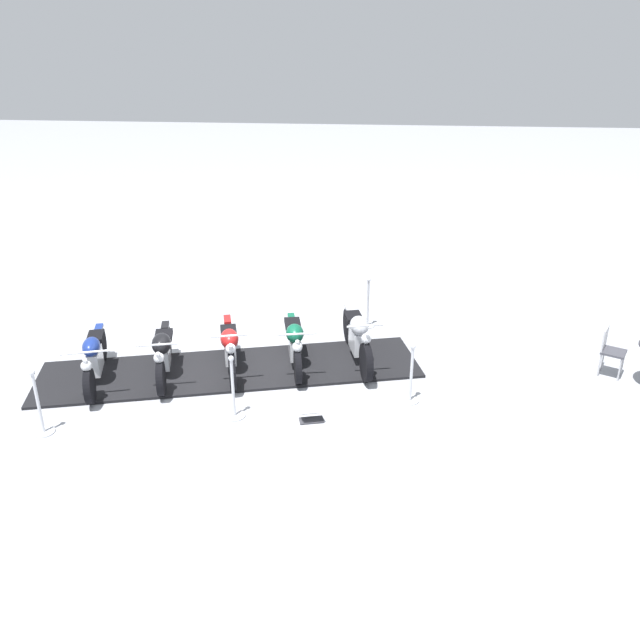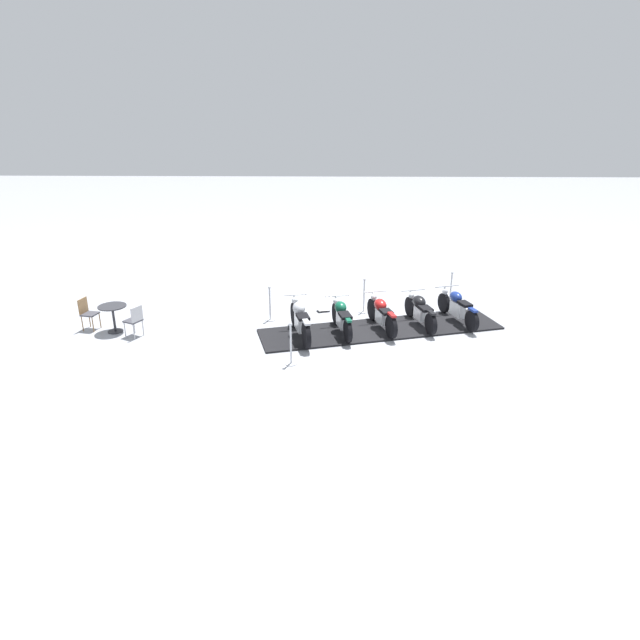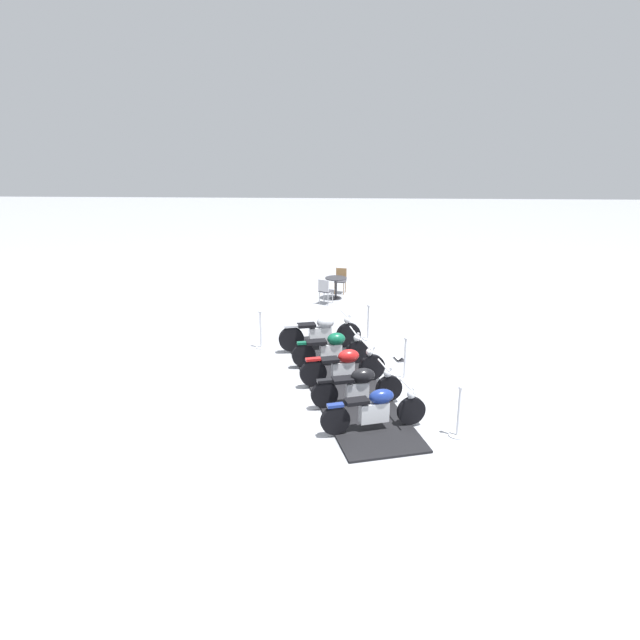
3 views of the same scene
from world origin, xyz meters
name	(u,v)px [view 2 (image 2 of 3)]	position (x,y,z in m)	size (l,w,h in m)	color
ground_plane	(381,330)	(0.00, 0.00, 0.00)	(80.00, 80.00, 0.00)	#A8AAB2
display_platform	(381,329)	(0.00, 0.00, 0.03)	(6.95, 1.66, 0.05)	black
motorcycle_navy	(457,306)	(0.69, -2.27, 0.51)	(2.17, 0.99, 0.89)	black
motorcycle_black	(420,309)	(0.36, -1.13, 0.51)	(2.04, 0.85, 0.89)	black
motorcycle_maroon	(381,313)	(0.04, 0.01, 0.51)	(2.06, 0.86, 0.95)	black
motorcycle_forest	(341,316)	(-0.29, 1.15, 0.51)	(2.00, 0.77, 0.91)	black
motorcycle_chrome	(300,319)	(-0.61, 2.30, 0.54)	(2.27, 0.85, 1.01)	black
stanchion_right_front	(450,294)	(2.32, -2.42, 0.36)	(0.33, 0.33, 1.10)	silver
stanchion_right_mid	(364,302)	(1.52, 0.43, 0.33)	(0.35, 0.35, 1.10)	silver
stanchion_right_rear	(270,309)	(0.71, 3.27, 0.36)	(0.31, 0.31, 1.08)	silver
stanchion_left_rear	(291,349)	(-2.32, 2.42, 0.39)	(0.29, 0.29, 1.11)	silver
info_placard	(323,309)	(1.51, 1.69, 0.07)	(0.33, 0.43, 0.23)	#333338
cafe_table	(113,312)	(-0.31, 7.60, 0.59)	(0.78, 0.78, 0.78)	#2D2D33
cafe_chair_near_table	(135,319)	(-0.67, 6.86, 0.52)	(0.54, 0.54, 0.90)	#B7B7BC
cafe_chair_across_table	(87,312)	(-0.14, 8.40, 0.53)	(0.47, 0.47, 0.92)	olive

